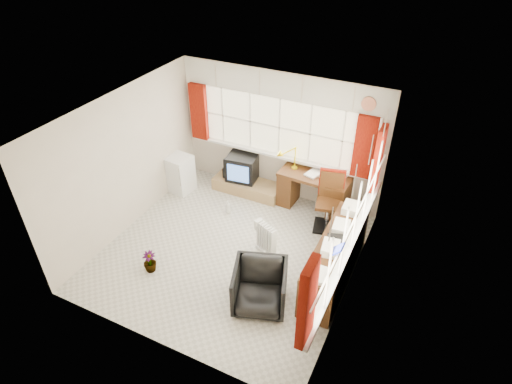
# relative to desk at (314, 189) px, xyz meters

# --- Properties ---
(ground) EXTENTS (4.00, 4.00, 0.00)m
(ground) POSITION_rel_desk_xyz_m (-0.82, -1.80, -0.42)
(ground) COLOR beige
(ground) RESTS_ON ground
(room_walls) EXTENTS (4.00, 4.00, 4.00)m
(room_walls) POSITION_rel_desk_xyz_m (-0.82, -1.80, 1.08)
(room_walls) COLOR beige
(room_walls) RESTS_ON ground
(window_back) EXTENTS (3.70, 0.12, 3.60)m
(window_back) POSITION_rel_desk_xyz_m (-0.82, 0.14, 0.53)
(window_back) COLOR #FFF4C9
(window_back) RESTS_ON room_walls
(window_right) EXTENTS (0.12, 3.70, 3.60)m
(window_right) POSITION_rel_desk_xyz_m (1.12, -1.80, 0.53)
(window_right) COLOR #FFF4C9
(window_right) RESTS_ON room_walls
(curtains) EXTENTS (3.83, 3.83, 1.15)m
(curtains) POSITION_rel_desk_xyz_m (0.10, -0.88, 1.04)
(curtains) COLOR maroon
(curtains) RESTS_ON room_walls
(overhead_cabinets) EXTENTS (3.98, 3.98, 0.48)m
(overhead_cabinets) POSITION_rel_desk_xyz_m (0.16, -0.82, 1.83)
(overhead_cabinets) COLOR beige
(overhead_cabinets) RESTS_ON room_walls
(desk) EXTENTS (1.34, 0.71, 0.79)m
(desk) POSITION_rel_desk_xyz_m (0.00, 0.00, 0.00)
(desk) COLOR #522B13
(desk) RESTS_ON ground
(desk_lamp) EXTENTS (0.19, 0.17, 0.48)m
(desk_lamp) POSITION_rel_desk_xyz_m (-0.43, 0.03, 0.67)
(desk_lamp) COLOR #FFE80A
(desk_lamp) RESTS_ON desk
(task_chair) EXTENTS (0.55, 0.57, 1.10)m
(task_chair) POSITION_rel_desk_xyz_m (0.41, -0.36, 0.17)
(task_chair) COLOR black
(task_chair) RESTS_ON ground
(office_chair) EXTENTS (0.96, 0.98, 0.70)m
(office_chair) POSITION_rel_desk_xyz_m (0.10, -2.60, -0.07)
(office_chair) COLOR black
(office_chair) RESTS_ON ground
(radiator) EXTENTS (0.42, 0.30, 0.58)m
(radiator) POSITION_rel_desk_xyz_m (-0.27, -1.55, -0.18)
(radiator) COLOR white
(radiator) RESTS_ON ground
(credenza) EXTENTS (0.50, 2.00, 0.85)m
(credenza) POSITION_rel_desk_xyz_m (0.91, -1.60, -0.03)
(credenza) COLOR #522B13
(credenza) RESTS_ON ground
(file_tray) EXTENTS (0.39, 0.44, 0.12)m
(file_tray) POSITION_rel_desk_xyz_m (0.94, -1.76, 0.39)
(file_tray) COLOR black
(file_tray) RESTS_ON credenza
(tv_bench) EXTENTS (1.40, 0.50, 0.25)m
(tv_bench) POSITION_rel_desk_xyz_m (-1.37, -0.08, -0.29)
(tv_bench) COLOR #987A4C
(tv_bench) RESTS_ON ground
(crt_tv) EXTENTS (0.64, 0.61, 0.53)m
(crt_tv) POSITION_rel_desk_xyz_m (-1.51, -0.01, 0.09)
(crt_tv) COLOR black
(crt_tv) RESTS_ON tv_bench
(hifi_stack) EXTENTS (0.61, 0.41, 0.43)m
(hifi_stack) POSITION_rel_desk_xyz_m (-1.60, 0.02, 0.04)
(hifi_stack) COLOR black
(hifi_stack) RESTS_ON tv_bench
(mini_fridge) EXTENTS (0.50, 0.51, 0.77)m
(mini_fridge) POSITION_rel_desk_xyz_m (-2.62, -0.60, -0.04)
(mini_fridge) COLOR white
(mini_fridge) RESTS_ON ground
(spray_bottle_a) EXTENTS (0.11, 0.11, 0.27)m
(spray_bottle_a) POSITION_rel_desk_xyz_m (-1.40, -0.86, -0.28)
(spray_bottle_a) COLOR silver
(spray_bottle_a) RESTS_ON ground
(spray_bottle_b) EXTENTS (0.10, 0.10, 0.18)m
(spray_bottle_b) POSITION_rel_desk_xyz_m (-0.79, -0.26, -0.33)
(spray_bottle_b) COLOR #83C3B7
(spray_bottle_b) RESTS_ON ground
(flower_vase) EXTENTS (0.27, 0.27, 0.37)m
(flower_vase) POSITION_rel_desk_xyz_m (-1.77, -2.74, -0.23)
(flower_vase) COLOR black
(flower_vase) RESTS_ON ground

